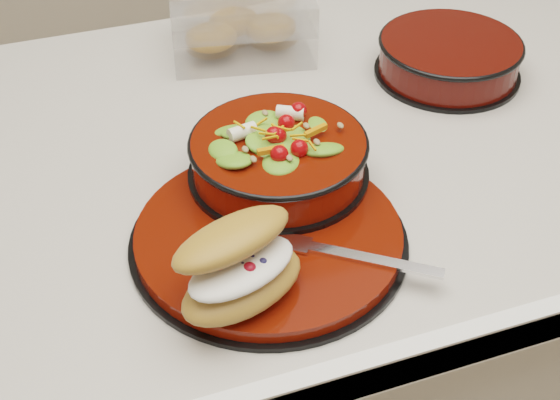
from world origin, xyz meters
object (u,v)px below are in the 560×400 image
object	(u,v)px
island_counter	(390,330)
dinner_plate	(270,237)
croissant	(240,266)
fork	(348,254)
salad_bowl	(278,152)
pastry_box	(241,22)
extra_bowl	(449,56)

from	to	relation	value
island_counter	dinner_plate	xyz separation A→B (m)	(-0.27, -0.18, 0.46)
croissant	fork	bearing A→B (deg)	-13.73
salad_bowl	pastry_box	size ratio (longest dim) A/B	0.92
island_counter	salad_bowl	size ratio (longest dim) A/B	5.94
dinner_plate	croissant	bearing A→B (deg)	-125.58
dinner_plate	pastry_box	distance (m)	0.43
fork	pastry_box	size ratio (longest dim) A/B	0.70
dinner_plate	extra_bowl	distance (m)	0.43
fork	pastry_box	xyz separation A→B (m)	(0.03, 0.48, 0.02)
island_counter	fork	world-z (taller)	fork
fork	extra_bowl	distance (m)	0.43
croissant	pastry_box	size ratio (longest dim) A/B	0.66
dinner_plate	salad_bowl	size ratio (longest dim) A/B	1.44
salad_bowl	extra_bowl	world-z (taller)	salad_bowl
island_counter	dinner_plate	bearing A→B (deg)	-146.62
dinner_plate	fork	xyz separation A→B (m)	(0.06, -0.06, 0.01)
fork	salad_bowl	bearing A→B (deg)	45.08
island_counter	pastry_box	xyz separation A→B (m)	(-0.18, 0.24, 0.49)
croissant	pastry_box	xyz separation A→B (m)	(0.15, 0.49, -0.01)
island_counter	extra_bowl	xyz separation A→B (m)	(0.08, 0.07, 0.48)
croissant	fork	size ratio (longest dim) A/B	0.95
salad_bowl	fork	distance (m)	0.15
pastry_box	island_counter	bearing A→B (deg)	-42.51
island_counter	salad_bowl	xyz separation A→B (m)	(-0.23, -0.09, 0.50)
island_counter	dinner_plate	distance (m)	0.56
salad_bowl	pastry_box	bearing A→B (deg)	80.15
dinner_plate	salad_bowl	xyz separation A→B (m)	(0.04, 0.09, 0.04)
croissant	extra_bowl	bearing A→B (deg)	18.29
salad_bowl	extra_bowl	size ratio (longest dim) A/B	1.01
fork	extra_bowl	bearing A→B (deg)	-6.21
pastry_box	extra_bowl	bearing A→B (deg)	-22.42
salad_bowl	fork	bearing A→B (deg)	-81.32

